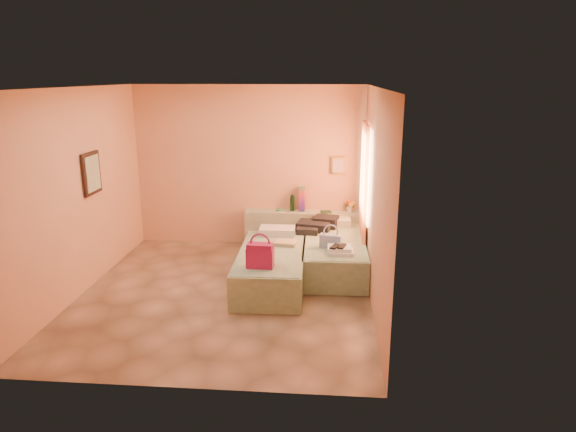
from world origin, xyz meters
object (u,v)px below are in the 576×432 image
object	(u,v)px
bed_left	(272,268)
water_bottle	(292,203)
blue_handbag	(330,241)
flower_vase	(350,205)
magenta_handbag	(260,255)
bed_right	(334,254)
headboard_ledge	(304,229)
green_book	(326,212)
towel_stack	(341,250)

from	to	relation	value
bed_left	water_bottle	distance (m)	1.81
blue_handbag	flower_vase	bearing A→B (deg)	87.86
bed_left	flower_vase	size ratio (longest dim) A/B	8.03
magenta_handbag	blue_handbag	world-z (taller)	magenta_handbag
bed_right	magenta_handbag	size ratio (longest dim) A/B	5.67
headboard_ledge	water_bottle	xyz separation A→B (m)	(-0.21, 0.02, 0.47)
bed_left	blue_handbag	distance (m)	0.94
headboard_ledge	flower_vase	world-z (taller)	flower_vase
green_book	magenta_handbag	bearing A→B (deg)	-123.31
water_bottle	flower_vase	size ratio (longest dim) A/B	1.13
headboard_ledge	magenta_handbag	distance (m)	2.39
headboard_ledge	bed_left	size ratio (longest dim) A/B	1.02
magenta_handbag	towel_stack	xyz separation A→B (m)	(1.07, 0.62, -0.12)
blue_handbag	magenta_handbag	bearing A→B (deg)	-126.82
water_bottle	magenta_handbag	xyz separation A→B (m)	(-0.24, -2.35, -0.13)
blue_handbag	green_book	bearing A→B (deg)	103.41
towel_stack	blue_handbag	bearing A→B (deg)	120.64
green_book	towel_stack	world-z (taller)	green_book
water_bottle	flower_vase	xyz separation A→B (m)	(1.00, 0.03, -0.02)
water_bottle	flower_vase	world-z (taller)	water_bottle
bed_right	green_book	bearing A→B (deg)	97.06
water_bottle	flower_vase	distance (m)	1.00
flower_vase	magenta_handbag	size ratio (longest dim) A/B	0.71
water_bottle	headboard_ledge	bearing A→B (deg)	-6.57
green_book	towel_stack	xyz separation A→B (m)	(0.23, -1.65, -0.11)
towel_stack	bed_right	bearing A→B (deg)	97.88
blue_handbag	towel_stack	bearing A→B (deg)	-49.46
bed_left	blue_handbag	size ratio (longest dim) A/B	6.46
water_bottle	green_book	size ratio (longest dim) A/B	1.61
green_book	headboard_ledge	bearing A→B (deg)	159.18
green_book	towel_stack	size ratio (longest dim) A/B	0.50
bed_left	bed_right	world-z (taller)	same
headboard_ledge	bed_right	bearing A→B (deg)	-63.43
water_bottle	towel_stack	size ratio (longest dim) A/B	0.81
blue_handbag	towel_stack	distance (m)	0.29
water_bottle	magenta_handbag	distance (m)	2.36
headboard_ledge	water_bottle	distance (m)	0.51
bed_right	blue_handbag	xyz separation A→B (m)	(-0.06, -0.41, 0.35)
water_bottle	blue_handbag	world-z (taller)	water_bottle
bed_right	water_bottle	distance (m)	1.41
water_bottle	towel_stack	distance (m)	1.93
bed_right	green_book	world-z (taller)	green_book
headboard_ledge	green_book	bearing A→B (deg)	-7.65
headboard_ledge	bed_left	distance (m)	1.74
green_book	blue_handbag	size ratio (longest dim) A/B	0.57
bed_left	green_book	xyz separation A→B (m)	(0.76, 1.65, 0.41)
bed_left	towel_stack	xyz separation A→B (m)	(0.99, -0.01, 0.30)
bed_left	flower_vase	world-z (taller)	flower_vase
bed_right	towel_stack	distance (m)	0.73
flower_vase	magenta_handbag	bearing A→B (deg)	-117.56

